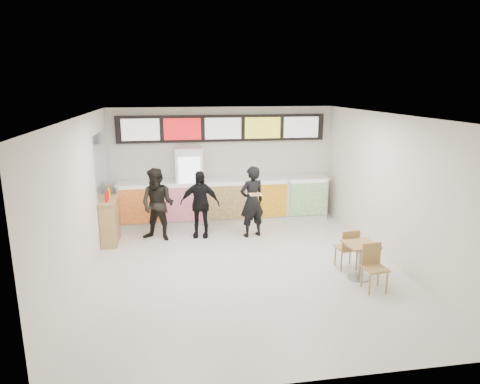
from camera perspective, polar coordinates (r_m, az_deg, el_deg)
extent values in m
plane|color=beige|center=(8.71, 0.63, -9.96)|extent=(7.00, 7.00, 0.00)
plane|color=white|center=(7.98, 0.69, 10.14)|extent=(7.00, 7.00, 0.00)
plane|color=silver|center=(11.61, -2.31, 3.86)|extent=(6.00, 0.00, 6.00)
plane|color=silver|center=(8.27, -20.30, -1.15)|extent=(0.00, 7.00, 7.00)
plane|color=silver|center=(9.21, 19.38, 0.41)|extent=(0.00, 7.00, 7.00)
cube|color=silver|center=(11.43, -2.02, -1.18)|extent=(5.50, 0.70, 1.10)
cube|color=silver|center=(11.29, -2.04, 1.61)|extent=(5.56, 0.76, 0.04)
cube|color=red|center=(10.99, -13.22, -1.86)|extent=(0.99, 0.02, 0.90)
cube|color=#D32E94|center=(10.97, -7.48, -1.65)|extent=(0.99, 0.02, 0.90)
cube|color=brown|center=(11.05, -1.77, -1.41)|extent=(0.99, 0.02, 0.90)
cube|color=gold|center=(11.24, 3.80, -1.17)|extent=(0.99, 0.02, 0.90)
cube|color=green|center=(11.53, 9.13, -0.93)|extent=(0.99, 0.02, 0.90)
cube|color=black|center=(11.40, -2.31, 8.50)|extent=(5.50, 0.12, 0.70)
cube|color=silver|center=(11.27, -13.13, 8.09)|extent=(0.95, 0.02, 0.55)
cube|color=red|center=(11.25, -7.69, 8.31)|extent=(0.95, 0.02, 0.55)
cube|color=silver|center=(11.33, -2.26, 8.47)|extent=(0.95, 0.02, 0.55)
cube|color=yellow|center=(11.51, 3.04, 8.54)|extent=(0.95, 0.02, 0.55)
cube|color=silver|center=(11.78, 8.14, 8.55)|extent=(0.95, 0.02, 0.55)
cube|color=white|center=(11.26, -6.78, 0.86)|extent=(0.70, 0.65, 2.00)
cube|color=white|center=(10.92, -6.70, 0.72)|extent=(0.54, 0.02, 1.50)
cylinder|color=#167C2C|center=(11.10, -7.71, -2.29)|extent=(0.07, 0.07, 0.22)
cylinder|color=#FF9E15|center=(11.11, -6.99, -2.26)|extent=(0.07, 0.07, 0.22)
cylinder|color=red|center=(11.11, -6.26, -2.23)|extent=(0.07, 0.07, 0.22)
cylinder|color=blue|center=(11.12, -5.54, -2.20)|extent=(0.07, 0.07, 0.22)
cylinder|color=#FF9E15|center=(11.00, -7.77, -0.39)|extent=(0.07, 0.07, 0.22)
cylinder|color=red|center=(11.01, -7.04, -0.36)|extent=(0.07, 0.07, 0.22)
cylinder|color=blue|center=(11.01, -6.32, -0.33)|extent=(0.07, 0.07, 0.22)
cylinder|color=#167C2C|center=(11.02, -5.59, -0.30)|extent=(0.07, 0.07, 0.22)
cylinder|color=red|center=(10.92, -7.84, 1.54)|extent=(0.07, 0.07, 0.22)
cylinder|color=blue|center=(10.92, -7.10, 1.57)|extent=(0.07, 0.07, 0.22)
cylinder|color=#167C2C|center=(10.93, -6.37, 1.60)|extent=(0.07, 0.07, 0.22)
cylinder|color=#FF9E15|center=(10.93, -5.64, 1.63)|extent=(0.07, 0.07, 0.22)
cylinder|color=blue|center=(10.84, -7.90, 3.51)|extent=(0.07, 0.07, 0.22)
cylinder|color=#167C2C|center=(10.85, -7.16, 3.53)|extent=(0.07, 0.07, 0.22)
cylinder|color=#FF9E15|center=(10.85, -6.42, 3.56)|extent=(0.07, 0.07, 0.22)
cylinder|color=red|center=(10.86, -5.68, 3.59)|extent=(0.07, 0.07, 0.22)
cube|color=#B2B7BF|center=(10.57, -17.93, 3.58)|extent=(0.01, 2.00, 1.50)
imported|color=black|center=(10.16, 1.61, -1.29)|extent=(0.72, 0.58, 1.72)
imported|color=black|center=(10.10, -10.91, -1.67)|extent=(1.02, 0.94, 1.71)
imported|color=black|center=(10.20, -5.39, -1.61)|extent=(1.01, 0.58, 1.61)
cube|color=beige|center=(9.66, 2.12, -0.32)|extent=(0.28, 0.28, 0.01)
cone|color=#CC7233|center=(9.66, 2.12, -0.26)|extent=(0.36, 0.36, 0.02)
cube|color=tan|center=(8.29, 15.81, -6.73)|extent=(0.61, 0.61, 0.04)
cylinder|color=gray|center=(8.41, 15.65, -8.92)|extent=(0.07, 0.07, 0.67)
cylinder|color=gray|center=(8.54, 15.51, -10.91)|extent=(0.41, 0.41, 0.03)
cube|color=tan|center=(7.98, 17.55, -9.68)|extent=(0.43, 0.43, 0.04)
cube|color=tan|center=(8.05, 17.11, -7.81)|extent=(0.37, 0.06, 0.39)
cube|color=tan|center=(8.79, 14.00, -7.22)|extent=(0.43, 0.43, 0.04)
cube|color=tan|center=(8.57, 14.55, -6.30)|extent=(0.37, 0.06, 0.39)
cube|color=tan|center=(10.27, -16.95, -3.84)|extent=(0.33, 0.89, 1.00)
cube|color=tan|center=(10.13, -17.16, -1.03)|extent=(0.38, 0.93, 0.04)
cylinder|color=red|center=(9.86, -17.40, -0.70)|extent=(0.07, 0.07, 0.20)
cylinder|color=red|center=(10.04, -17.25, -0.43)|extent=(0.07, 0.07, 0.20)
cylinder|color=yellow|center=(10.22, -17.11, -0.17)|extent=(0.07, 0.07, 0.20)
cylinder|color=brown|center=(10.39, -16.99, 0.06)|extent=(0.07, 0.07, 0.20)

